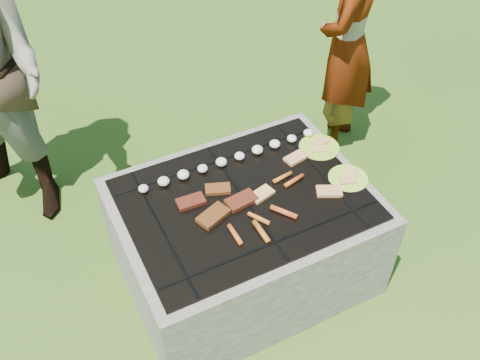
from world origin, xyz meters
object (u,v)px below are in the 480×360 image
object	(u,v)px
plate_far	(319,148)
plate_near	(348,178)
fire_pit	(244,240)
cook	(348,45)

from	to	relation	value
plate_far	plate_near	bearing A→B (deg)	-89.89
fire_pit	cook	distance (m)	1.47
plate_far	cook	xyz separation A→B (m)	(0.58, 0.59, 0.20)
plate_far	plate_near	world-z (taller)	plate_near
cook	fire_pit	bearing A→B (deg)	-5.07
plate_near	cook	bearing A→B (deg)	56.39
plate_far	cook	world-z (taller)	cook
plate_far	plate_near	xyz separation A→B (m)	(0.00, -0.28, 0.00)
fire_pit	plate_near	world-z (taller)	plate_near
plate_far	plate_near	size ratio (longest dim) A/B	0.95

